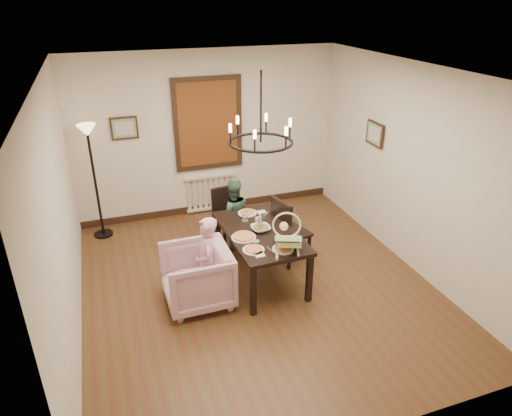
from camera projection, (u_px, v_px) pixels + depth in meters
room_shell at (247, 179)px, 5.90m from camera, size 4.51×5.00×2.81m
dining_table at (260, 236)px, 6.08m from camera, size 0.93×1.59×0.73m
chair_far at (229, 218)px, 6.98m from camera, size 0.47×0.47×0.92m
chair_right at (292, 229)px, 6.55m from camera, size 0.55×0.55×1.02m
armchair at (197, 276)px, 5.70m from camera, size 0.84×0.82×0.76m
elderly_woman at (208, 270)px, 5.61m from camera, size 0.30×0.40×1.00m
seated_man at (233, 221)px, 6.89m from camera, size 0.48×0.38×0.93m
baby_bouncer at (288, 237)px, 5.56m from camera, size 0.53×0.61×0.33m
salad_bowl at (261, 228)px, 6.04m from camera, size 0.30×0.30×0.07m
pizza_platter at (244, 237)px, 5.86m from camera, size 0.32×0.32×0.04m
drinking_glass at (261, 227)px, 5.97m from camera, size 0.08×0.08×0.15m
window_blinds at (208, 124)px, 7.59m from camera, size 1.00×0.03×1.40m
radiator at (211, 192)px, 8.15m from camera, size 0.92×0.12×0.62m
picture_back at (124, 128)px, 7.18m from camera, size 0.42×0.03×0.36m
picture_right at (375, 134)px, 6.90m from camera, size 0.03×0.42×0.36m
floor_lamp at (96, 184)px, 7.07m from camera, size 0.30×0.30×1.80m
chandelier at (261, 142)px, 5.52m from camera, size 0.80×0.80×0.04m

